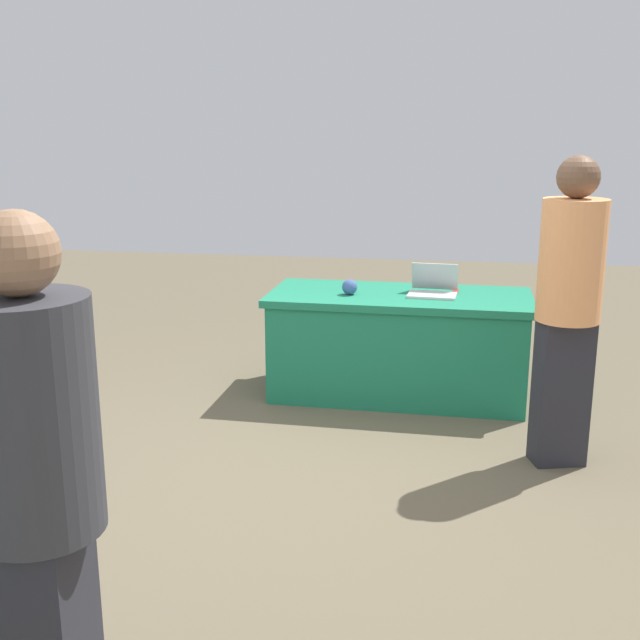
{
  "coord_description": "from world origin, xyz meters",
  "views": [
    {
      "loc": [
        -0.82,
        3.64,
        1.83
      ],
      "look_at": [
        -0.2,
        -0.01,
        0.9
      ],
      "focal_mm": 43.37,
      "sensor_mm": 36.0,
      "label": 1
    }
  ],
  "objects_px": {
    "yarn_ball": "(350,287)",
    "scissors_red": "(455,292)",
    "person_attendee_browsing": "(569,298)",
    "table_foreground": "(398,344)",
    "laptop_silver": "(433,289)",
    "person_presenter": "(38,488)"
  },
  "relations": [
    {
      "from": "person_attendee_browsing",
      "to": "scissors_red",
      "type": "xyz_separation_m",
      "value": [
        0.59,
        -1.1,
        -0.22
      ]
    },
    {
      "from": "laptop_silver",
      "to": "person_presenter",
      "type": "bearing_deg",
      "value": 79.29
    },
    {
      "from": "table_foreground",
      "to": "scissors_red",
      "type": "relative_size",
      "value": 9.98
    },
    {
      "from": "person_attendee_browsing",
      "to": "laptop_silver",
      "type": "distance_m",
      "value": 1.25
    },
    {
      "from": "yarn_ball",
      "to": "scissors_red",
      "type": "bearing_deg",
      "value": -165.0
    },
    {
      "from": "table_foreground",
      "to": "person_presenter",
      "type": "xyz_separation_m",
      "value": [
        0.71,
        3.48,
        0.55
      ]
    },
    {
      "from": "table_foreground",
      "to": "person_attendee_browsing",
      "type": "xyz_separation_m",
      "value": [
        -0.96,
        0.99,
        0.58
      ]
    },
    {
      "from": "table_foreground",
      "to": "yarn_ball",
      "type": "xyz_separation_m",
      "value": [
        0.34,
        0.08,
        0.41
      ]
    },
    {
      "from": "table_foreground",
      "to": "laptop_silver",
      "type": "xyz_separation_m",
      "value": [
        -0.22,
        -0.0,
        0.4
      ]
    },
    {
      "from": "person_attendee_browsing",
      "to": "scissors_red",
      "type": "bearing_deg",
      "value": -77.32
    },
    {
      "from": "laptop_silver",
      "to": "scissors_red",
      "type": "height_order",
      "value": "laptop_silver"
    },
    {
      "from": "table_foreground",
      "to": "person_attendee_browsing",
      "type": "height_order",
      "value": "person_attendee_browsing"
    },
    {
      "from": "table_foreground",
      "to": "laptop_silver",
      "type": "relative_size",
      "value": 5.32
    },
    {
      "from": "person_presenter",
      "to": "yarn_ball",
      "type": "xyz_separation_m",
      "value": [
        -0.37,
        -3.39,
        -0.14
      ]
    },
    {
      "from": "person_presenter",
      "to": "person_attendee_browsing",
      "type": "relative_size",
      "value": 0.97
    },
    {
      "from": "person_attendee_browsing",
      "to": "table_foreground",
      "type": "bearing_deg",
      "value": -61.41
    },
    {
      "from": "laptop_silver",
      "to": "person_attendee_browsing",
      "type": "bearing_deg",
      "value": 131.0
    },
    {
      "from": "table_foreground",
      "to": "person_presenter",
      "type": "bearing_deg",
      "value": 78.49
    },
    {
      "from": "laptop_silver",
      "to": "scissors_red",
      "type": "distance_m",
      "value": 0.19
    },
    {
      "from": "scissors_red",
      "to": "laptop_silver",
      "type": "bearing_deg",
      "value": -50.77
    },
    {
      "from": "table_foreground",
      "to": "person_presenter",
      "type": "relative_size",
      "value": 1.09
    },
    {
      "from": "yarn_ball",
      "to": "scissors_red",
      "type": "height_order",
      "value": "yarn_ball"
    }
  ]
}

